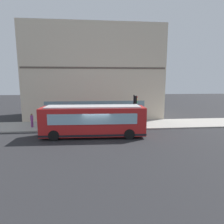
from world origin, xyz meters
TOP-DOWN VIEW (x-y plane):
  - ground at (0.00, 0.00)m, footprint 120.00×120.00m
  - sidewalk_curb at (5.04, 0.00)m, footprint 4.88×40.00m
  - building_corner at (11.87, 0.00)m, footprint 8.83×19.20m
  - city_bus_nearside at (0.54, 0.27)m, footprint 2.86×10.12m
  - traffic_light_near_corner at (3.23, -4.46)m, footprint 0.32×0.49m
  - fire_hydrant at (5.22, -3.39)m, footprint 0.35×0.35m
  - pedestrian_near_hydrant at (4.41, 7.36)m, footprint 0.32×0.32m
  - pedestrian_near_building_entrance at (3.74, -2.31)m, footprint 0.32×0.32m
  - newspaper_vending_box at (4.36, -4.37)m, footprint 0.44×0.42m

SIDE VIEW (x-z plane):
  - ground at x=0.00m, z-range 0.00..0.00m
  - sidewalk_curb at x=5.04m, z-range 0.00..0.15m
  - fire_hydrant at x=5.22m, z-range 0.14..0.88m
  - newspaper_vending_box at x=4.36m, z-range 0.15..1.05m
  - pedestrian_near_hydrant at x=4.41m, z-range 0.26..1.85m
  - pedestrian_near_building_entrance at x=3.74m, z-range 0.28..2.03m
  - city_bus_nearside at x=0.54m, z-range 0.02..3.09m
  - traffic_light_near_corner at x=3.23m, z-range 0.89..4.65m
  - building_corner at x=11.87m, z-range -0.01..12.97m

